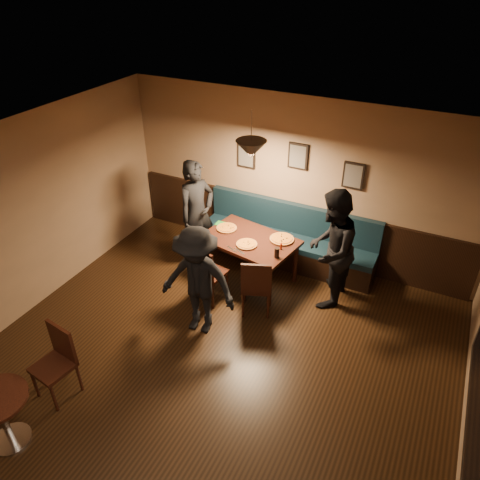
{
  "coord_description": "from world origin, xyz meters",
  "views": [
    {
      "loc": [
        2.16,
        -2.97,
        4.61
      ],
      "look_at": [
        -0.36,
        2.13,
        0.95
      ],
      "focal_mm": 34.1,
      "sensor_mm": 36.0,
      "label": 1
    }
  ],
  "objects": [
    {
      "name": "diner_right",
      "position": [
        0.92,
        2.51,
        0.93
      ],
      "size": [
        0.72,
        0.91,
        1.86
      ],
      "primitive_type": "imported",
      "rotation": [
        0.0,
        0.0,
        -1.56
      ],
      "color": "black",
      "rests_on": "floor"
    },
    {
      "name": "chair_near_left",
      "position": [
        -0.69,
        1.78,
        0.49
      ],
      "size": [
        0.49,
        0.49,
        0.98
      ],
      "primitive_type": null,
      "rotation": [
        0.0,
        0.0,
        -0.14
      ],
      "color": "black",
      "rests_on": "floor"
    },
    {
      "name": "napkin_b",
      "position": [
        -0.96,
        2.23,
        0.77
      ],
      "size": [
        0.16,
        0.16,
        0.01
      ],
      "primitive_type": "cube",
      "rotation": [
        0.0,
        0.0,
        -0.11
      ],
      "color": "#1F762E",
      "rests_on": "dining_table"
    },
    {
      "name": "floor",
      "position": [
        0.0,
        0.0,
        0.0
      ],
      "size": [
        7.0,
        7.0,
        0.0
      ],
      "primitive_type": "plane",
      "color": "black",
      "rests_on": "ground"
    },
    {
      "name": "tabasco_bottle",
      "position": [
        0.18,
        2.43,
        0.83
      ],
      "size": [
        0.03,
        0.03,
        0.13
      ],
      "primitive_type": "cylinder",
      "rotation": [
        0.0,
        0.0,
        0.08
      ],
      "color": "#A02305",
      "rests_on": "dining_table"
    },
    {
      "name": "diner_left",
      "position": [
        -1.36,
        2.57,
        0.93
      ],
      "size": [
        0.65,
        0.79,
        1.85
      ],
      "primitive_type": "imported",
      "rotation": [
        0.0,
        0.0,
        1.2
      ],
      "color": "black",
      "rests_on": "floor"
    },
    {
      "name": "diner_front",
      "position": [
        -0.5,
        1.12,
        0.83
      ],
      "size": [
        1.13,
        0.72,
        1.66
      ],
      "primitive_type": "imported",
      "rotation": [
        0.0,
        0.0,
        0.1
      ],
      "color": "black",
      "rests_on": "floor"
    },
    {
      "name": "picture_left",
      "position": [
        -0.9,
        3.47,
        1.7
      ],
      "size": [
        0.32,
        0.04,
        0.42
      ],
      "primitive_type": "cube",
      "color": "black",
      "rests_on": "wall_back"
    },
    {
      "name": "napkin_a",
      "position": [
        -1.0,
        2.69,
        0.77
      ],
      "size": [
        0.15,
        0.15,
        0.01
      ],
      "primitive_type": "cube",
      "rotation": [
        0.0,
        0.0,
        0.03
      ],
      "color": "#1E7222",
      "rests_on": "dining_table"
    },
    {
      "name": "soda_glass",
      "position": [
        0.21,
        2.21,
        0.85
      ],
      "size": [
        0.09,
        0.09,
        0.16
      ],
      "primitive_type": "cylinder",
      "rotation": [
        0.0,
        0.0,
        -0.28
      ],
      "color": "black",
      "rests_on": "dining_table"
    },
    {
      "name": "ceiling",
      "position": [
        0.0,
        0.0,
        2.8
      ],
      "size": [
        7.0,
        7.0,
        0.0
      ],
      "primitive_type": "plane",
      "rotation": [
        3.14,
        0.0,
        0.0
      ],
      "color": "silver",
      "rests_on": "ground"
    },
    {
      "name": "wall_back",
      "position": [
        0.0,
        3.5,
        1.4
      ],
      "size": [
        6.0,
        0.0,
        6.0
      ],
      "primitive_type": "plane",
      "rotation": [
        1.57,
        0.0,
        0.0
      ],
      "color": "#8C704F",
      "rests_on": "ground"
    },
    {
      "name": "dining_table",
      "position": [
        -0.36,
        2.48,
        0.38
      ],
      "size": [
        1.57,
        1.16,
        0.77
      ],
      "primitive_type": "cube",
      "rotation": [
        0.0,
        0.0,
        -0.18
      ],
      "color": "black",
      "rests_on": "floor"
    },
    {
      "name": "booth_bench",
      "position": [
        0.0,
        3.2,
        0.5
      ],
      "size": [
        3.0,
        0.6,
        1.0
      ],
      "primitive_type": null,
      "color": "#0F232D",
      "rests_on": "ground"
    },
    {
      "name": "picture_center",
      "position": [
        0.0,
        3.47,
        1.85
      ],
      "size": [
        0.32,
        0.04,
        0.42
      ],
      "primitive_type": "cube",
      "color": "black",
      "rests_on": "wall_back"
    },
    {
      "name": "cafe_chair_far",
      "position": [
        -1.45,
        -0.63,
        0.48
      ],
      "size": [
        0.48,
        0.48,
        0.96
      ],
      "primitive_type": null,
      "rotation": [
        0.0,
        0.0,
        3.0
      ],
      "color": "black",
      "rests_on": "floor"
    },
    {
      "name": "wainscot",
      "position": [
        0.0,
        3.47,
        0.5
      ],
      "size": [
        5.88,
        0.06,
        1.0
      ],
      "primitive_type": "cube",
      "color": "black",
      "rests_on": "ground"
    },
    {
      "name": "pizza_b",
      "position": [
        -0.33,
        2.31,
        0.78
      ],
      "size": [
        0.39,
        0.39,
        0.04
      ],
      "primitive_type": "cylinder",
      "rotation": [
        0.0,
        0.0,
        -0.25
      ],
      "color": "#BF5F23",
      "rests_on": "dining_table"
    },
    {
      "name": "cafe_table",
      "position": [
        -1.46,
        -1.35,
        0.35
      ],
      "size": [
        0.7,
        0.7,
        0.71
      ],
      "primitive_type": "cylinder",
      "rotation": [
        0.0,
        0.0,
        0.05
      ],
      "color": "black",
      "rests_on": "floor"
    },
    {
      "name": "chair_near_right",
      "position": [
        0.06,
        1.83,
        0.48
      ],
      "size": [
        0.55,
        0.55,
        0.97
      ],
      "primitive_type": null,
      "rotation": [
        0.0,
        0.0,
        0.38
      ],
      "color": "black",
      "rests_on": "floor"
    },
    {
      "name": "pizza_c",
      "position": [
        0.1,
        2.67,
        0.79
      ],
      "size": [
        0.46,
        0.46,
        0.04
      ],
      "primitive_type": "cylinder",
      "rotation": [
        0.0,
        0.0,
        0.26
      ],
      "color": "#BF7F24",
      "rests_on": "dining_table"
    },
    {
      "name": "cutlery_set",
      "position": [
        -0.43,
        2.11,
        0.77
      ],
      "size": [
        0.18,
        0.1,
        0.0
      ],
      "primitive_type": "cube",
      "rotation": [
        0.0,
        0.0,
        1.11
      ],
      "color": "#B5B4B9",
      "rests_on": "dining_table"
    },
    {
      "name": "pendant_lamp",
      "position": [
        -0.36,
        2.48,
        2.25
      ],
      "size": [
        0.44,
        0.44,
        0.25
      ],
      "primitive_type": "cone",
      "rotation": [
        3.14,
        0.0,
        0.0
      ],
      "color": "black",
      "rests_on": "ceiling"
    },
    {
      "name": "pizza_a",
      "position": [
        -0.83,
        2.59,
        0.79
      ],
      "size": [
        0.43,
        0.43,
        0.04
      ],
      "primitive_type": "cylinder",
      "rotation": [
        0.0,
        0.0,
        0.4
      ],
      "color": "orange",
      "rests_on": "dining_table"
    },
    {
      "name": "picture_right",
      "position": [
        0.9,
        3.47,
        1.7
      ],
      "size": [
        0.32,
        0.04,
        0.42
      ],
      "primitive_type": "cube",
      "color": "black",
      "rests_on": "wall_back"
    }
  ]
}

